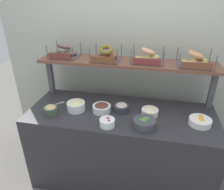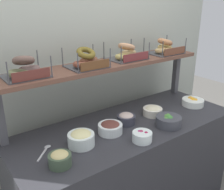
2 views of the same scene
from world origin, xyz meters
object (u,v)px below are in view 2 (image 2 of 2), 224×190
Objects in this scene: bowl_egg_salad at (81,138)px; bagel_basket_poppy at (24,69)px; bowl_fruit_salad at (193,102)px; bagel_basket_plain at (127,54)px; bowl_potato_salad at (153,111)px; bagel_basket_cinnamon_raisin at (86,61)px; bagel_basket_sesame at (165,48)px; bowl_tuna_salad at (126,118)px; bowl_veggie_mix at (168,121)px; bowl_beet_salad at (142,136)px; bowl_hummus at (60,159)px; bowl_chocolate_spread at (110,127)px; serving_spoon_near_plate at (45,150)px.

bowl_egg_salad is 0.57m from bagel_basket_poppy.
bagel_basket_plain is (-0.51, 0.33, 0.45)m from bowl_fruit_salad.
bowl_potato_salad is 0.83× the size of bowl_fruit_salad.
bagel_basket_cinnamon_raisin reaches higher than bowl_fruit_salad.
bagel_basket_sesame reaches higher than bowl_fruit_salad.
bowl_tuna_salad reaches higher than bowl_potato_salad.
bowl_veggie_mix is 0.76m from bagel_basket_cinnamon_raisin.
bagel_basket_sesame reaches higher than bowl_egg_salad.
bowl_hummus is at bearing 172.04° from bowl_beet_salad.
bagel_basket_cinnamon_raisin reaches higher than bowl_hummus.
bagel_basket_cinnamon_raisin is at bearing 161.58° from bowl_fruit_salad.
bagel_basket_poppy is at bearing 166.40° from bowl_fruit_salad.
bowl_fruit_salad is at bearing -6.23° from bowl_tuna_salad.
bagel_basket_poppy reaches higher than bagel_basket_plain.
bowl_potato_salad is 0.57× the size of bagel_basket_poppy.
bowl_chocolate_spread is 0.62× the size of bagel_basket_cinnamon_raisin.
bowl_veggie_mix is at bearing -163.73° from bowl_fruit_salad.
bagel_basket_poppy reaches higher than bowl_tuna_salad.
bowl_potato_salad is 0.56× the size of bagel_basket_cinnamon_raisin.
bowl_egg_salad reaches higher than bowl_fruit_salad.
bowl_hummus is 0.94× the size of bowl_tuna_salad.
bowl_hummus is at bearing -152.51° from bagel_basket_plain.
bowl_fruit_salad is 1.00× the size of bowl_veggie_mix.
bowl_veggie_mix reaches higher than serving_spoon_near_plate.
bagel_basket_plain is 0.98× the size of bagel_basket_sesame.
bowl_hummus is at bearing -150.56° from bowl_egg_salad.
bagel_basket_plain is at bearing 37.84° from bowl_chocolate_spread.
bagel_basket_sesame is at bearing -0.96° from bagel_basket_poppy.
bagel_basket_sesame is (0.40, 0.45, 0.44)m from bowl_veggie_mix.
bowl_hummus is 0.62m from bagel_basket_poppy.
bowl_hummus is 0.48× the size of bagel_basket_poppy.
bowl_chocolate_spread is 0.58× the size of bagel_basket_plain.
bowl_tuna_salad is 0.54m from bagel_basket_plain.
bowl_potato_salad is at bearing 171.20° from bowl_fruit_salad.
bagel_basket_plain is (0.40, 0.03, -0.00)m from bagel_basket_cinnamon_raisin.
bowl_veggie_mix is 0.63× the size of bagel_basket_plain.
serving_spoon_near_plate is at bearing 93.40° from bowl_hummus.
bowl_tuna_salad is 0.75× the size of bowl_veggie_mix.
bowl_chocolate_spread reaches higher than bowl_fruit_salad.
bowl_potato_salad is 0.83× the size of bowl_veggie_mix.
bowl_potato_salad is at bearing 10.88° from bowl_hummus.
bagel_basket_sesame is (-0.08, 0.31, 0.45)m from bowl_fruit_salad.
bowl_fruit_salad is 1.47m from bagel_basket_poppy.
bowl_potato_salad is 0.46m from bowl_chocolate_spread.
bowl_potato_salad reaches higher than bowl_beet_salad.
bowl_potato_salad is at bearing 79.15° from bowl_veggie_mix.
serving_spoon_near_plate is 0.49× the size of bagel_basket_poppy.
bagel_basket_plain reaches higher than bowl_beet_salad.
bowl_fruit_salad is at bearing -75.38° from bagel_basket_sesame.
bowl_veggie_mix is at bearing -1.98° from bowl_hummus.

